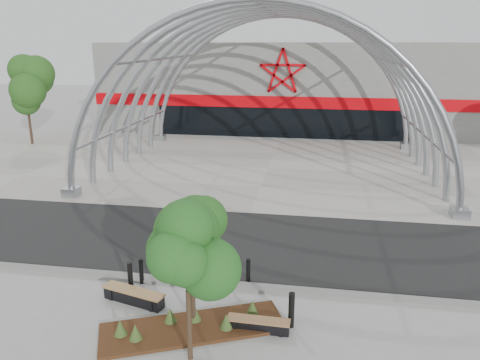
{
  "coord_description": "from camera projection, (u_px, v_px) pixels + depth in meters",
  "views": [
    {
      "loc": [
        3.06,
        -14.4,
        8.17
      ],
      "look_at": [
        0.0,
        4.0,
        2.6
      ],
      "focal_mm": 35.0,
      "sensor_mm": 36.0,
      "label": 1
    }
  ],
  "objects": [
    {
      "name": "planting_bed",
      "position": [
        191.0,
        325.0,
        13.75
      ],
      "size": [
        5.6,
        3.65,
        0.57
      ],
      "color": "#33180B",
      "rests_on": "ground"
    },
    {
      "name": "ground",
      "position": [
        221.0,
        283.0,
        16.43
      ],
      "size": [
        140.0,
        140.0,
        0.0
      ],
      "primitive_type": "plane",
      "color": "#989893",
      "rests_on": "ground"
    },
    {
      "name": "bollard_2",
      "position": [
        219.0,
        276.0,
        15.96
      ],
      "size": [
        0.14,
        0.14,
        0.88
      ],
      "primitive_type": "cylinder",
      "color": "black",
      "rests_on": "ground"
    },
    {
      "name": "bg_tree_0",
      "position": [
        25.0,
        87.0,
        37.15
      ],
      "size": [
        3.0,
        3.0,
        6.45
      ],
      "color": "black",
      "rests_on": "ground"
    },
    {
      "name": "arena_building",
      "position": [
        288.0,
        84.0,
        46.91
      ],
      "size": [
        34.0,
        15.24,
        8.0
      ],
      "color": "slate",
      "rests_on": "ground"
    },
    {
      "name": "vault_canopy",
      "position": [
        268.0,
        168.0,
        31.08
      ],
      "size": [
        20.8,
        15.8,
        20.36
      ],
      "color": "#91959B",
      "rests_on": "ground"
    },
    {
      "name": "bollard_4",
      "position": [
        291.0,
        310.0,
        13.76
      ],
      "size": [
        0.18,
        0.18,
        1.12
      ],
      "primitive_type": "cylinder",
      "color": "black",
      "rests_on": "ground"
    },
    {
      "name": "forecourt",
      "position": [
        268.0,
        168.0,
        31.08
      ],
      "size": [
        60.0,
        17.0,
        0.04
      ],
      "primitive_type": "cube",
      "color": "#A39E94",
      "rests_on": "ground"
    },
    {
      "name": "bollard_1",
      "position": [
        130.0,
        277.0,
        15.76
      ],
      "size": [
        0.17,
        0.17,
        1.07
      ],
      "primitive_type": "cylinder",
      "color": "black",
      "rests_on": "ground"
    },
    {
      "name": "kerb",
      "position": [
        220.0,
        285.0,
        16.18
      ],
      "size": [
        60.0,
        0.5,
        0.12
      ],
      "primitive_type": "cube",
      "color": "slate",
      "rests_on": "ground"
    },
    {
      "name": "street_tree_0",
      "position": [
        191.0,
        232.0,
        13.18
      ],
      "size": [
        1.82,
        1.82,
        4.16
      ],
      "color": "black",
      "rests_on": "ground"
    },
    {
      "name": "bench_1",
      "position": [
        259.0,
        325.0,
        13.67
      ],
      "size": [
        1.85,
        0.45,
        0.39
      ],
      "color": "black",
      "rests_on": "ground"
    },
    {
      "name": "bench_0",
      "position": [
        134.0,
        296.0,
        15.13
      ],
      "size": [
        2.23,
        1.05,
        0.46
      ],
      "color": "black",
      "rests_on": "ground"
    },
    {
      "name": "bollard_0",
      "position": [
        141.0,
        271.0,
        16.28
      ],
      "size": [
        0.15,
        0.15,
        0.93
      ],
      "primitive_type": "cylinder",
      "color": "black",
      "rests_on": "ground"
    },
    {
      "name": "street_tree_1",
      "position": [
        187.0,
        261.0,
        11.7
      ],
      "size": [
        1.69,
        1.69,
        4.0
      ],
      "color": "#312214",
      "rests_on": "ground"
    },
    {
      "name": "bollard_3",
      "position": [
        248.0,
        271.0,
        16.34
      ],
      "size": [
        0.14,
        0.14,
        0.9
      ],
      "primitive_type": "cylinder",
      "color": "black",
      "rests_on": "ground"
    },
    {
      "name": "road",
      "position": [
        238.0,
        242.0,
        19.74
      ],
      "size": [
        140.0,
        7.0,
        0.02
      ],
      "primitive_type": "cube",
      "color": "black",
      "rests_on": "ground"
    }
  ]
}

